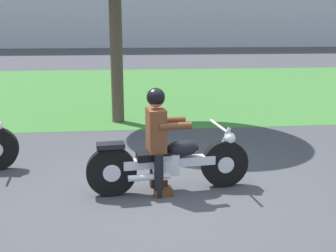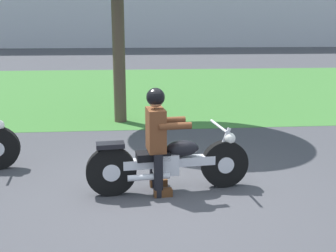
{
  "view_description": "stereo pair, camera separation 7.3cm",
  "coord_description": "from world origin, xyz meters",
  "views": [
    {
      "loc": [
        -0.43,
        -5.14,
        2.2
      ],
      "look_at": [
        0.13,
        0.33,
        0.85
      ],
      "focal_mm": 44.79,
      "sensor_mm": 36.0,
      "label": 1
    },
    {
      "loc": [
        -0.36,
        -5.15,
        2.2
      ],
      "look_at": [
        0.13,
        0.33,
        0.85
      ],
      "focal_mm": 44.79,
      "sensor_mm": 36.0,
      "label": 2
    }
  ],
  "objects": [
    {
      "name": "grass_verge",
      "position": [
        0.0,
        9.48,
        0.0
      ],
      "size": [
        60.0,
        12.0,
        0.01
      ],
      "primitive_type": "cube",
      "color": "#3D7533",
      "rests_on": "ground"
    },
    {
      "name": "ground",
      "position": [
        0.0,
        0.0,
        0.0
      ],
      "size": [
        120.0,
        120.0,
        0.0
      ],
      "primitive_type": "plane",
      "color": "#424247"
    },
    {
      "name": "rider_lead",
      "position": [
        -0.03,
        0.12,
        0.82
      ],
      "size": [
        0.58,
        0.5,
        1.41
      ],
      "rotation": [
        0.0,
        0.0,
        0.11
      ],
      "color": "black",
      "rests_on": "ground"
    },
    {
      "name": "motorcycle_lead",
      "position": [
        0.14,
        0.13,
        0.4
      ],
      "size": [
        2.2,
        0.66,
        0.88
      ],
      "rotation": [
        0.0,
        0.0,
        0.11
      ],
      "color": "black",
      "rests_on": "ground"
    }
  ]
}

